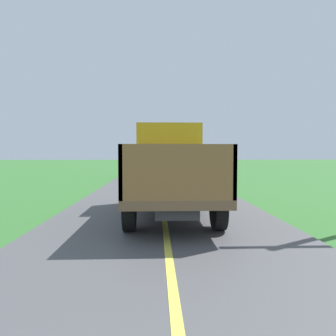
# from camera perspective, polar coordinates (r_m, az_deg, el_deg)

# --- Properties ---
(banana_truck_near) EXTENTS (2.38, 5.82, 2.80)m
(banana_truck_near) POSITION_cam_1_polar(r_m,az_deg,el_deg) (9.76, 0.25, 0.15)
(banana_truck_near) COLOR #2D2D30
(banana_truck_near) RESTS_ON road_surface
(banana_truck_far) EXTENTS (2.38, 5.81, 2.80)m
(banana_truck_far) POSITION_cam_1_polar(r_m,az_deg,el_deg) (24.04, -1.38, 1.61)
(banana_truck_far) COLOR #2D2D30
(banana_truck_far) RESTS_ON road_surface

